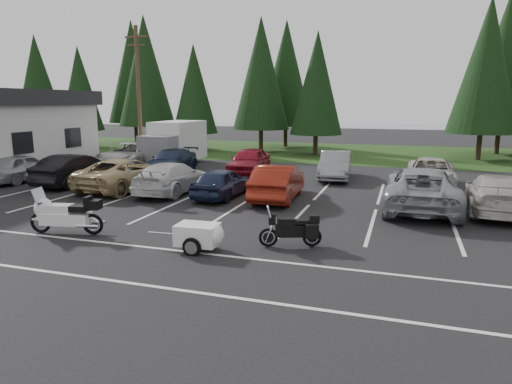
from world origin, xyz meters
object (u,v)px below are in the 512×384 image
object	(u,v)px
utility_pole	(139,94)
car_near_5	(278,182)
car_far_2	(249,161)
cargo_trailer	(198,237)
touring_motorcycle	(66,211)
car_far_1	(171,161)
car_far_3	(335,165)
car_far_0	(130,155)
car_near_1	(76,169)
box_truck	(171,144)
adventure_motorcycle	(290,226)
car_near_4	(222,183)
car_near_6	(422,188)
car_near_2	(126,174)
car_near_7	(497,194)
car_near_0	(23,167)
car_far_4	(431,173)
car_near_3	(172,178)

from	to	relation	value
utility_pole	car_near_5	distance (m)	14.57
utility_pole	car_far_2	world-z (taller)	utility_pole
cargo_trailer	touring_motorcycle	bearing A→B (deg)	174.28
car_far_1	car_far_3	world-z (taller)	car_far_3
car_far_0	car_near_1	bearing A→B (deg)	-88.55
box_truck	adventure_motorcycle	xyz separation A→B (m)	(11.78, -14.62, -0.83)
car_near_4	car_near_5	xyz separation A→B (m)	(2.50, 0.38, 0.10)
utility_pole	car_far_3	distance (m)	13.91
car_near_4	adventure_motorcycle	size ratio (longest dim) A/B	1.92
car_near_5	utility_pole	bearing A→B (deg)	-37.17
car_far_1	adventure_motorcycle	size ratio (longest dim) A/B	2.32
utility_pole	car_near_6	size ratio (longest dim) A/B	1.49
utility_pole	car_near_2	size ratio (longest dim) A/B	1.63
car_near_1	cargo_trailer	world-z (taller)	car_near_1
car_near_7	cargo_trailer	distance (m)	11.81
cargo_trailer	car_near_0	bearing A→B (deg)	148.07
car_far_2	touring_motorcycle	distance (m)	13.54
car_far_2	utility_pole	bearing A→B (deg)	165.25
car_near_0	adventure_motorcycle	xyz separation A→B (m)	(16.36, -6.53, -0.13)
car_near_0	car_far_3	xyz separation A→B (m)	(15.82, 6.03, 0.00)
car_near_0	car_near_6	xyz separation A→B (m)	(20.16, -0.25, 0.09)
box_truck	touring_motorcycle	distance (m)	16.24
car_near_6	car_near_1	bearing A→B (deg)	-0.36
car_near_0	car_near_4	size ratio (longest dim) A/B	1.12
car_far_2	car_far_4	xyz separation A→B (m)	(9.95, -0.72, -0.09)
car_near_3	car_far_2	bearing A→B (deg)	-104.91
utility_pole	box_truck	xyz separation A→B (m)	(2.00, 0.50, -3.25)
car_near_2	touring_motorcycle	distance (m)	7.69
car_near_6	car_far_3	bearing A→B (deg)	-54.66
car_near_7	car_far_4	bearing A→B (deg)	-64.15
car_near_1	car_near_5	bearing A→B (deg)	179.98
car_near_2	car_far_3	xyz separation A→B (m)	(9.26, 6.27, -0.01)
car_near_7	car_far_2	xyz separation A→B (m)	(-12.08, 5.96, 0.04)
car_near_6	touring_motorcycle	distance (m)	13.16
car_near_4	car_far_3	bearing A→B (deg)	-120.13
box_truck	car_far_0	xyz separation A→B (m)	(-1.91, -2.02, -0.62)
car_near_3	cargo_trailer	world-z (taller)	car_near_3
car_near_5	car_near_7	size ratio (longest dim) A/B	0.90
car_near_1	car_near_2	size ratio (longest dim) A/B	0.87
car_far_4	car_near_4	bearing A→B (deg)	-145.18
car_near_6	car_near_2	bearing A→B (deg)	0.65
car_near_1	car_far_4	size ratio (longest dim) A/B	0.96
car_near_7	touring_motorcycle	distance (m)	15.62
utility_pole	car_far_3	bearing A→B (deg)	-6.72
car_far_0	car_far_3	world-z (taller)	car_far_0
adventure_motorcycle	car_far_0	bearing A→B (deg)	117.90
car_far_2	cargo_trailer	bearing A→B (deg)	-80.65
car_near_6	touring_motorcycle	world-z (taller)	car_near_6
car_far_2	car_near_5	bearing A→B (deg)	-64.31
car_far_2	car_far_3	world-z (taller)	car_far_2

